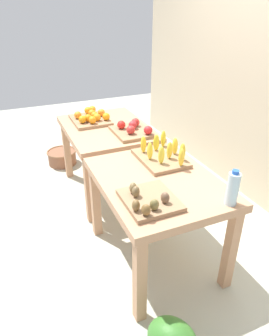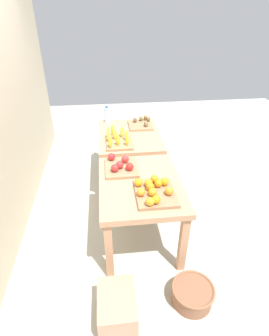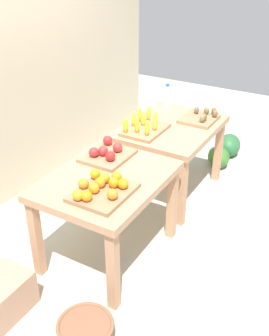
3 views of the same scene
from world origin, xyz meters
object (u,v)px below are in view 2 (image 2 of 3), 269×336
display_table_right (129,141)px  apple_bin (121,166)px  kiwi_bin (141,124)px  orange_bin (154,191)px  banana_crate (118,140)px  cardboard_produce_box (117,308)px  watermelon_pile (140,143)px  wicker_basket (192,294)px  display_table_left (140,191)px  water_bottle (107,115)px

display_table_right → apple_bin: (-0.85, 0.17, 0.14)m
apple_bin → kiwi_bin: apple_bin is taller
apple_bin → orange_bin: bearing=-150.4°
banana_crate → cardboard_produce_box: (-1.76, 0.14, -0.64)m
watermelon_pile → wicker_basket: 2.86m
display_table_left → orange_bin: orange_bin is taller
kiwi_bin → orange_bin: bearing=176.6°
apple_bin → water_bottle: water_bottle is taller
display_table_right → orange_bin: size_ratio=2.30×
display_table_right → apple_bin: bearing=168.7°
orange_bin → kiwi_bin: orange_bin is taller
banana_crate → kiwi_bin: (0.50, -0.35, -0.02)m
orange_bin → cardboard_produce_box: bearing=149.7°
display_table_right → water_bottle: bearing=31.1°
apple_bin → watermelon_pile: (1.78, -0.44, -0.64)m
display_table_left → cardboard_produce_box: size_ratio=2.60×
display_table_right → watermelon_pile: size_ratio=1.50×
water_bottle → watermelon_pile: water_bottle is taller
orange_bin → watermelon_pile: bearing=-4.3°
display_table_left → water_bottle: size_ratio=4.43×
kiwi_bin → watermelon_pile: (0.67, -0.08, -0.63)m
apple_bin → wicker_basket: size_ratio=1.09×
orange_bin → water_bottle: (1.78, 0.37, 0.07)m
banana_crate → water_bottle: size_ratio=1.89×
display_table_left → cardboard_produce_box: bearing=161.3°
display_table_left → water_bottle: bearing=9.9°
display_table_left → watermelon_pile: (2.05, -0.27, -0.50)m
display_table_left → banana_crate: bearing=10.4°
display_table_right → banana_crate: (-0.25, 0.16, 0.15)m
apple_bin → wicker_basket: apple_bin is taller
banana_crate → cardboard_produce_box: 1.88m
kiwi_bin → wicker_basket: kiwi_bin is taller
display_table_left → kiwi_bin: 1.39m
kiwi_bin → display_table_left: bearing=172.0°
apple_bin → banana_crate: bearing=-0.8°
watermelon_pile → wicker_basket: bearing=-178.4°
kiwi_bin → wicker_basket: size_ratio=0.99×
water_bottle → wicker_basket: water_bottle is taller
watermelon_pile → cardboard_produce_box: cardboard_produce_box is taller
display_table_right → water_bottle: size_ratio=4.43×
orange_bin → water_bottle: bearing=11.8°
wicker_basket → kiwi_bin: bearing=4.1°
kiwi_bin → cardboard_produce_box: 2.39m
kiwi_bin → banana_crate: bearing=144.7°
display_table_left → water_bottle: (1.57, 0.27, 0.22)m
apple_bin → cardboard_produce_box: size_ratio=1.01×
water_bottle → banana_crate: bearing=-170.9°
apple_bin → wicker_basket: bearing=-154.2°
banana_crate → wicker_basket: bearing=-163.1°
water_bottle → orange_bin: bearing=-168.2°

